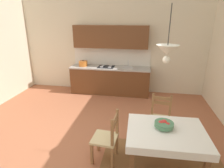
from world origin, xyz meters
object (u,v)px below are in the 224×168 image
at_px(dining_chair_kitchen_side, 160,119).
at_px(dining_table, 166,138).
at_px(dining_chair_tv_side, 107,138).
at_px(pendant_lamp, 167,51).
at_px(kitchen_cabinetry, 110,68).
at_px(fruit_bowl, 164,124).

bearing_deg(dining_chair_kitchen_side, dining_table, -89.74).
relative_size(dining_table, dining_chair_tv_side, 1.34).
height_order(dining_table, pendant_lamp, pendant_lamp).
bearing_deg(dining_chair_kitchen_side, dining_chair_tv_side, -139.03).
relative_size(kitchen_cabinetry, dining_table, 2.09).
distance_m(dining_chair_tv_side, dining_chair_kitchen_side, 1.27).
relative_size(dining_table, pendant_lamp, 1.55).
xyz_separation_m(kitchen_cabinetry, fruit_bowl, (1.45, -3.14, -0.04)).
height_order(dining_chair_kitchen_side, pendant_lamp, pendant_lamp).
bearing_deg(pendant_lamp, fruit_bowl, -45.53).
bearing_deg(pendant_lamp, dining_chair_kitchen_side, 83.31).
bearing_deg(fruit_bowl, kitchen_cabinetry, 114.80).
height_order(dining_chair_tv_side, dining_chair_kitchen_side, same).
bearing_deg(kitchen_cabinetry, dining_table, -65.19).
bearing_deg(fruit_bowl, dining_table, -64.91).
bearing_deg(fruit_bowl, dining_chair_kitchen_side, 87.68).
xyz_separation_m(dining_chair_kitchen_side, pendant_lamp, (-0.09, -0.77, 1.53)).
bearing_deg(fruit_bowl, dining_chair_tv_side, -179.56).
bearing_deg(dining_chair_tv_side, dining_table, -4.34).
bearing_deg(dining_table, pendant_lamp, 124.34).
distance_m(kitchen_cabinetry, dining_chair_tv_side, 3.21).
xyz_separation_m(dining_table, dining_chair_tv_side, (-0.96, 0.07, -0.17)).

